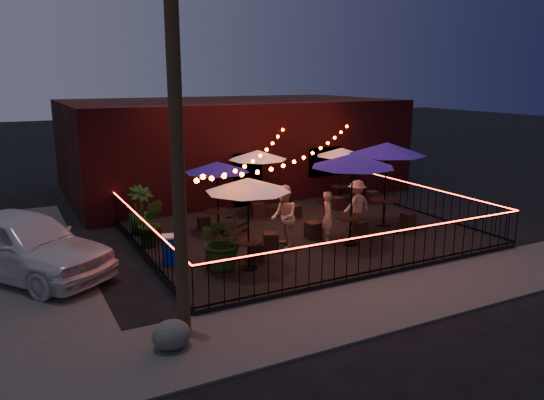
{
  "coord_description": "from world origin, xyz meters",
  "views": [
    {
      "loc": [
        -8.31,
        -11.98,
        5.01
      ],
      "look_at": [
        -0.91,
        2.26,
        1.25
      ],
      "focal_mm": 35.0,
      "sensor_mm": 36.0,
      "label": 1
    }
  ],
  "objects_px": {
    "cafe_table_0": "(248,186)",
    "cafe_table_1": "(217,168)",
    "cafe_table_2": "(353,162)",
    "utility_pole": "(176,133)",
    "cafe_table_4": "(387,150)",
    "cooler": "(174,249)",
    "boulder": "(171,335)",
    "cafe_table_3": "(258,156)",
    "cafe_table_5": "(341,153)"
  },
  "relations": [
    {
      "from": "cafe_table_4",
      "to": "cooler",
      "type": "distance_m",
      "value": 7.67
    },
    {
      "from": "utility_pole",
      "to": "cafe_table_2",
      "type": "distance_m",
      "value": 6.87
    },
    {
      "from": "cafe_table_3",
      "to": "cafe_table_5",
      "type": "bearing_deg",
      "value": 0.0
    },
    {
      "from": "cafe_table_1",
      "to": "cafe_table_2",
      "type": "xyz_separation_m",
      "value": [
        2.99,
        -3.0,
        0.4
      ]
    },
    {
      "from": "cafe_table_4",
      "to": "cafe_table_5",
      "type": "bearing_deg",
      "value": 80.7
    },
    {
      "from": "cafe_table_0",
      "to": "cafe_table_2",
      "type": "relative_size",
      "value": 0.87
    },
    {
      "from": "cafe_table_2",
      "to": "cafe_table_5",
      "type": "relative_size",
      "value": 1.29
    },
    {
      "from": "cafe_table_2",
      "to": "cafe_table_3",
      "type": "height_order",
      "value": "cafe_table_2"
    },
    {
      "from": "cafe_table_3",
      "to": "utility_pole",
      "type": "bearing_deg",
      "value": -125.33
    },
    {
      "from": "utility_pole",
      "to": "cafe_table_1",
      "type": "xyz_separation_m",
      "value": [
        3.09,
        5.88,
        -1.78
      ]
    },
    {
      "from": "cafe_table_0",
      "to": "cafe_table_5",
      "type": "distance_m",
      "value": 8.05
    },
    {
      "from": "cafe_table_1",
      "to": "cafe_table_4",
      "type": "distance_m",
      "value": 5.53
    },
    {
      "from": "cafe_table_0",
      "to": "cafe_table_5",
      "type": "xyz_separation_m",
      "value": [
        6.3,
        4.99,
        -0.2
      ]
    },
    {
      "from": "cafe_table_2",
      "to": "cafe_table_5",
      "type": "height_order",
      "value": "cafe_table_2"
    },
    {
      "from": "utility_pole",
      "to": "cafe_table_1",
      "type": "height_order",
      "value": "utility_pole"
    },
    {
      "from": "cafe_table_3",
      "to": "cafe_table_5",
      "type": "xyz_separation_m",
      "value": [
        3.59,
        0.0,
        -0.13
      ]
    },
    {
      "from": "cafe_table_2",
      "to": "cafe_table_5",
      "type": "bearing_deg",
      "value": 58.54
    },
    {
      "from": "cafe_table_3",
      "to": "cafe_table_4",
      "type": "bearing_deg",
      "value": -47.52
    },
    {
      "from": "cafe_table_2",
      "to": "cafe_table_4",
      "type": "bearing_deg",
      "value": 28.15
    },
    {
      "from": "cafe_table_3",
      "to": "cafe_table_1",
      "type": "bearing_deg",
      "value": -144.9
    },
    {
      "from": "cafe_table_2",
      "to": "cooler",
      "type": "distance_m",
      "value": 5.6
    },
    {
      "from": "cafe_table_1",
      "to": "cooler",
      "type": "bearing_deg",
      "value": -134.27
    },
    {
      "from": "cafe_table_5",
      "to": "boulder",
      "type": "relative_size",
      "value": 2.85
    },
    {
      "from": "cafe_table_3",
      "to": "cafe_table_5",
      "type": "height_order",
      "value": "cafe_table_3"
    },
    {
      "from": "cafe_table_2",
      "to": "cafe_table_5",
      "type": "xyz_separation_m",
      "value": [
        2.76,
        4.51,
        -0.49
      ]
    },
    {
      "from": "cafe_table_0",
      "to": "boulder",
      "type": "bearing_deg",
      "value": -135.37
    },
    {
      "from": "utility_pole",
      "to": "cafe_table_4",
      "type": "distance_m",
      "value": 9.33
    },
    {
      "from": "utility_pole",
      "to": "cafe_table_4",
      "type": "bearing_deg",
      "value": 26.14
    },
    {
      "from": "cafe_table_2",
      "to": "cafe_table_5",
      "type": "distance_m",
      "value": 5.32
    },
    {
      "from": "utility_pole",
      "to": "cafe_table_4",
      "type": "relative_size",
      "value": 2.88
    },
    {
      "from": "cafe_table_4",
      "to": "boulder",
      "type": "bearing_deg",
      "value": -152.28
    },
    {
      "from": "utility_pole",
      "to": "cafe_table_3",
      "type": "xyz_separation_m",
      "value": [
        5.25,
        7.4,
        -1.74
      ]
    },
    {
      "from": "utility_pole",
      "to": "cooler",
      "type": "distance_m",
      "value": 5.14
    },
    {
      "from": "cafe_table_0",
      "to": "cafe_table_2",
      "type": "xyz_separation_m",
      "value": [
        3.54,
        0.48,
        0.29
      ]
    },
    {
      "from": "cafe_table_1",
      "to": "cafe_table_4",
      "type": "bearing_deg",
      "value": -19.19
    },
    {
      "from": "cafe_table_5",
      "to": "boulder",
      "type": "distance_m",
      "value": 12.3
    },
    {
      "from": "cafe_table_1",
      "to": "cafe_table_4",
      "type": "xyz_separation_m",
      "value": [
        5.21,
        -1.81,
        0.46
      ]
    },
    {
      "from": "cafe_table_3",
      "to": "cafe_table_4",
      "type": "relative_size",
      "value": 0.95
    },
    {
      "from": "cafe_table_0",
      "to": "cafe_table_3",
      "type": "bearing_deg",
      "value": 61.5
    },
    {
      "from": "cafe_table_5",
      "to": "cooler",
      "type": "xyz_separation_m",
      "value": [
        -7.9,
        -3.72,
        -1.59
      ]
    },
    {
      "from": "cafe_table_0",
      "to": "cafe_table_3",
      "type": "height_order",
      "value": "cafe_table_0"
    },
    {
      "from": "cafe_table_5",
      "to": "cooler",
      "type": "bearing_deg",
      "value": -154.78
    },
    {
      "from": "utility_pole",
      "to": "cafe_table_3",
      "type": "distance_m",
      "value": 9.24
    },
    {
      "from": "cooler",
      "to": "cafe_table_3",
      "type": "bearing_deg",
      "value": 55.84
    },
    {
      "from": "cafe_table_5",
      "to": "boulder",
      "type": "height_order",
      "value": "cafe_table_5"
    },
    {
      "from": "cafe_table_2",
      "to": "cafe_table_0",
      "type": "bearing_deg",
      "value": -172.29
    },
    {
      "from": "utility_pole",
      "to": "cafe_table_1",
      "type": "relative_size",
      "value": 3.21
    },
    {
      "from": "cafe_table_4",
      "to": "cafe_table_5",
      "type": "height_order",
      "value": "cafe_table_4"
    },
    {
      "from": "utility_pole",
      "to": "cafe_table_5",
      "type": "distance_m",
      "value": 11.68
    },
    {
      "from": "cafe_table_0",
      "to": "cafe_table_1",
      "type": "bearing_deg",
      "value": 80.95
    }
  ]
}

